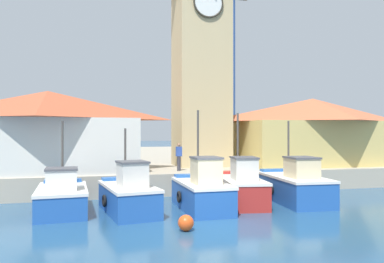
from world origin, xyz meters
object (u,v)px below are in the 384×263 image
Objects in this scene: mooring_buoy at (186,223)px; dock_worker_near_tower at (179,156)px; warehouse_right at (313,130)px; fishing_boat_left_outer at (128,195)px; fishing_boat_center at (294,186)px; fishing_boat_mid_left at (241,187)px; fishing_boat_far_left at (62,197)px; clock_tower at (201,46)px; port_crane_near at (230,82)px; warehouse_left at (48,130)px; fishing_boat_left_inner at (202,191)px.

dock_worker_near_tower reaches higher than mooring_buoy.
warehouse_right is 7.10× the size of dock_worker_near_tower.
fishing_boat_left_outer is 3.89m from mooring_buoy.
fishing_boat_center is at bearing 3.60° from fishing_boat_left_outer.
fishing_boat_mid_left is 0.92× the size of fishing_boat_center.
fishing_boat_far_left reaches higher than mooring_buoy.
fishing_boat_left_outer is 13.14m from clock_tower.
fishing_boat_left_outer is at bearing -122.88° from port_crane_near.
fishing_boat_mid_left is 0.44× the size of warehouse_left.
dock_worker_near_tower is at bearing -125.58° from clock_tower.
warehouse_right is 20.58× the size of mooring_buoy.
fishing_boat_mid_left reaches higher than fishing_boat_left_outer.
port_crane_near reaches higher than fishing_boat_mid_left.
fishing_boat_left_inner reaches higher than dock_worker_near_tower.
fishing_boat_center reaches higher than fishing_boat_left_outer.
clock_tower is at bearing 176.94° from warehouse_right.
fishing_boat_left_outer is at bearing -123.77° from clock_tower.
fishing_boat_left_inner is 0.97× the size of fishing_boat_mid_left.
fishing_boat_left_outer is 0.26× the size of clock_tower.
dock_worker_near_tower is (-2.03, 4.55, 1.25)m from fishing_boat_mid_left.
fishing_boat_far_left is at bearing 179.36° from fishing_boat_mid_left.
mooring_buoy is at bearing -114.35° from fishing_boat_left_inner.
warehouse_right is 16.93m from mooring_buoy.
warehouse_left is at bearing -146.78° from port_crane_near.
dock_worker_near_tower is (-7.25, -11.18, -6.07)m from port_crane_near.
port_crane_near reaches higher than fishing_boat_center.
dock_worker_near_tower is at bearing -165.94° from warehouse_right.
warehouse_right reaches higher than fishing_boat_left_outer.
fishing_boat_left_inner is 19.51m from port_crane_near.
fishing_boat_far_left is 0.25× the size of clock_tower.
dock_worker_near_tower is at bearing 57.32° from fishing_boat_left_outer.
port_crane_near is 23.14m from mooring_buoy.
fishing_boat_mid_left is 5.57m from mooring_buoy.
mooring_buoy is 0.35× the size of dock_worker_near_tower.
fishing_boat_mid_left is 2.83× the size of dock_worker_near_tower.
fishing_boat_left_outer is at bearing 177.98° from fishing_boat_left_inner.
port_crane_near reaches higher than warehouse_right.
clock_tower is (5.55, 8.30, 8.54)m from fishing_boat_left_outer.
mooring_buoy is at bearing -43.59° from fishing_boat_far_left.
clock_tower reaches higher than fishing_boat_left_outer.
warehouse_left is at bearing 146.97° from fishing_boat_mid_left.
fishing_boat_far_left is 0.95× the size of fishing_boat_left_inner.
fishing_boat_left_inner is at bearing -172.77° from fishing_boat_center.
fishing_boat_left_inner is 3.72m from mooring_buoy.
mooring_buoy is at bearing -100.76° from dock_worker_near_tower.
warehouse_left is (-1.29, 6.04, 2.89)m from fishing_boat_far_left.
port_crane_near is 11.01× the size of dock_worker_near_tower.
fishing_boat_center is (2.77, -0.17, 0.00)m from fishing_boat_mid_left.
clock_tower is 9.63m from port_crane_near.
warehouse_right is at bearing 43.01° from mooring_buoy.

